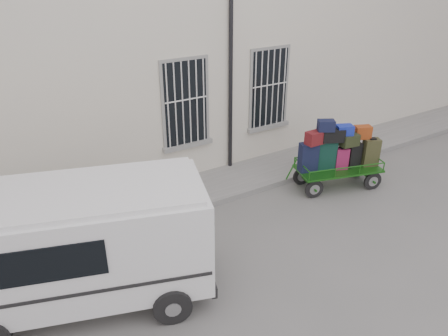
% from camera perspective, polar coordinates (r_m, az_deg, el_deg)
% --- Properties ---
extents(ground, '(80.00, 80.00, 0.00)m').
position_cam_1_polar(ground, '(10.32, 5.12, -7.60)').
color(ground, slate).
rests_on(ground, ground).
extents(building, '(24.00, 5.15, 6.00)m').
position_cam_1_polar(building, '(13.65, -8.65, 14.33)').
color(building, beige).
rests_on(building, ground).
extents(sidewalk, '(24.00, 1.70, 0.15)m').
position_cam_1_polar(sidewalk, '(11.85, -1.20, -2.31)').
color(sidewalk, slate).
rests_on(sidewalk, ground).
extents(luggage_cart, '(2.66, 1.60, 1.97)m').
position_cam_1_polar(luggage_cart, '(11.89, 14.64, 1.79)').
color(luggage_cart, black).
rests_on(luggage_cart, ground).
extents(van, '(4.81, 3.14, 2.26)m').
position_cam_1_polar(van, '(7.98, -18.51, -8.98)').
color(van, white).
rests_on(van, ground).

